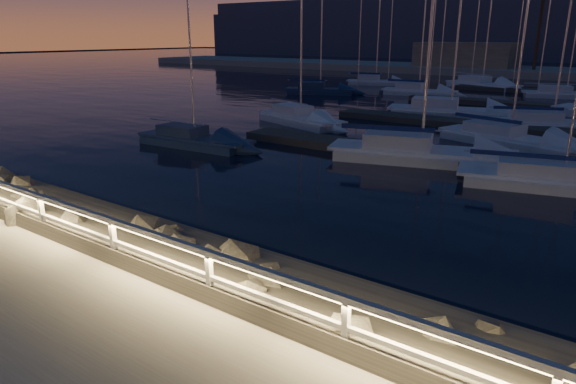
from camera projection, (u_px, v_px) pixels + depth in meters
name	position (u px, v px, depth m)	size (l,w,h in m)	color
ground	(176.00, 286.00, 10.53)	(400.00, 400.00, 0.00)	#AAA69A
harbor_water	(525.00, 126.00, 34.89)	(400.00, 440.00, 0.60)	black
guard_rail	(171.00, 251.00, 10.34)	(44.11, 0.12, 1.06)	silver
riprap	(172.00, 256.00, 12.39)	(31.81, 3.36, 1.51)	#666358
floating_docks	(530.00, 115.00, 35.71)	(22.00, 36.00, 0.40)	#4E4741
distant_hills	(530.00, 36.00, 124.74)	(230.00, 37.50, 18.00)	#3B425B
sailboat_a	(299.00, 117.00, 33.16)	(7.23, 4.03, 11.95)	white
sailboat_b	(192.00, 138.00, 26.67)	(6.70, 2.49, 11.17)	navy
sailboat_c	(507.00, 137.00, 26.82)	(7.90, 4.31, 12.93)	white
sailboat_d	(557.00, 178.00, 19.28)	(7.82, 4.05, 12.74)	white
sailboat_e	(319.00, 90.00, 50.12)	(6.95, 4.47, 11.63)	navy
sailboat_f	(416.00, 151.00, 23.41)	(8.56, 4.70, 14.08)	white
sailboat_g	(549.00, 123.00, 31.21)	(7.93, 5.12, 13.14)	white
sailboat_i	(417.00, 91.00, 49.09)	(7.13, 2.89, 11.88)	white
sailboat_j	(447.00, 110.00, 36.12)	(8.90, 4.70, 14.61)	white
sailboat_k	(564.00, 93.00, 47.08)	(7.85, 4.26, 12.84)	white
sailboat_m	(374.00, 81.00, 59.27)	(6.85, 4.09, 11.37)	white
sailboat_n	(481.00, 84.00, 55.60)	(8.59, 5.37, 14.25)	white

